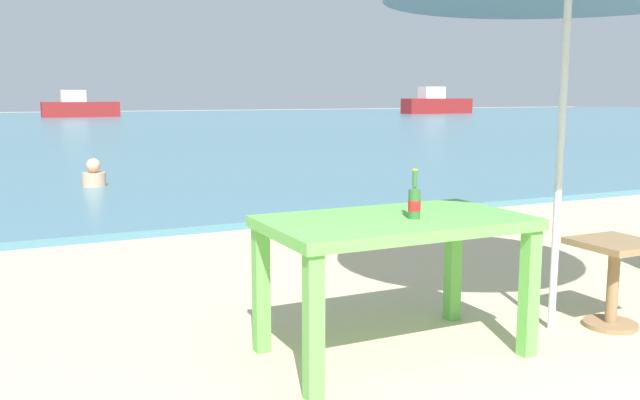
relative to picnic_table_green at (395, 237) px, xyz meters
The scene contains 7 objects.
sea_water 28.67m from the picnic_table_green, 88.62° to the left, with size 120.00×50.00×0.08m, color teal.
picnic_table_green is the anchor object (origin of this frame).
beer_bottle_amber 0.23m from the picnic_table_green, 48.70° to the right, with size 0.07×0.07×0.26m.
side_table_wood 1.48m from the picnic_table_green, ahead, with size 0.44×0.44×0.54m.
swimmer_person 7.38m from the picnic_table_green, 94.75° to the left, with size 0.34×0.34×0.41m.
boat_cargo_ship 46.08m from the picnic_table_green, 54.73° to the left, with size 5.16×1.41×1.88m.
boat_barge 40.40m from the picnic_table_green, 85.90° to the left, with size 4.39×1.20×1.60m.
Camera 1 is at (-2.60, -1.74, 1.41)m, focal length 38.54 mm.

